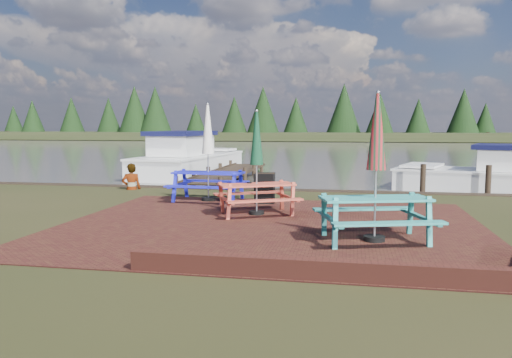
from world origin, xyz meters
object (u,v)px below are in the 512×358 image
object	(u,v)px
picnic_table_red	(257,179)
person	(131,164)
jetty	(228,173)
boat_near	(503,178)
picnic_table_teal	(375,190)
picnic_table_blue	(208,167)
chalkboard	(265,188)
boat_jetty	(189,161)

from	to	relation	value
picnic_table_red	person	bearing A→B (deg)	114.75
jetty	boat_near	xyz separation A→B (m)	(10.34, -2.32, 0.24)
picnic_table_teal	picnic_table_blue	size ratio (longest dim) A/B	1.00
picnic_table_teal	jetty	world-z (taller)	picnic_table_teal
chalkboard	picnic_table_blue	bearing A→B (deg)	166.74
picnic_table_teal	jetty	xyz separation A→B (m)	(-5.63, 11.36, -0.85)
picnic_table_blue	chalkboard	distance (m)	1.77
jetty	boat_near	distance (m)	10.60
picnic_table_teal	picnic_table_blue	world-z (taller)	picnic_table_blue
boat_near	person	bearing A→B (deg)	122.12
boat_jetty	jetty	bearing A→B (deg)	-32.05
picnic_table_red	boat_near	size ratio (longest dim) A/B	0.34
chalkboard	picnic_table_red	bearing A→B (deg)	-90.88
picnic_table_blue	boat_jetty	xyz separation A→B (m)	(-3.56, 8.93, -0.49)
chalkboard	person	world-z (taller)	person
picnic_table_teal	jetty	bearing A→B (deg)	100.07
person	chalkboard	bearing A→B (deg)	131.86
chalkboard	jetty	distance (m)	7.92
chalkboard	jetty	size ratio (longest dim) A/B	0.10
picnic_table_blue	chalkboard	bearing A→B (deg)	-6.75
picnic_table_teal	boat_jetty	xyz separation A→B (m)	(-7.99, 13.17, -0.48)
picnic_table_teal	person	world-z (taller)	picnic_table_teal
boat_near	picnic_table_blue	bearing A→B (deg)	137.20
picnic_table_blue	boat_near	xyz separation A→B (m)	(9.15, 4.79, -0.61)
boat_near	chalkboard	bearing A→B (deg)	143.64
jetty	boat_jetty	bearing A→B (deg)	142.47
picnic_table_teal	person	bearing A→B (deg)	124.62
picnic_table_teal	jetty	size ratio (longest dim) A/B	0.30
person	picnic_table_red	bearing A→B (deg)	118.71
picnic_table_blue	boat_near	bearing A→B (deg)	30.07
picnic_table_teal	picnic_table_blue	xyz separation A→B (m)	(-4.43, 4.25, 0.00)
chalkboard	person	bearing A→B (deg)	151.13
picnic_table_red	person	size ratio (longest dim) A/B	1.43
person	boat_jetty	bearing A→B (deg)	-111.05
chalkboard	boat_near	distance (m)	9.03
picnic_table_blue	boat_jetty	size ratio (longest dim) A/B	0.34
boat_jetty	boat_near	size ratio (longest dim) A/B	1.12
picnic_table_blue	boat_near	size ratio (longest dim) A/B	0.38
picnic_table_red	picnic_table_blue	world-z (taller)	picnic_table_blue
chalkboard	boat_jetty	distance (m)	10.58
chalkboard	boat_jetty	xyz separation A→B (m)	(-5.23, 9.20, 0.03)
picnic_table_teal	chalkboard	bearing A→B (deg)	108.46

